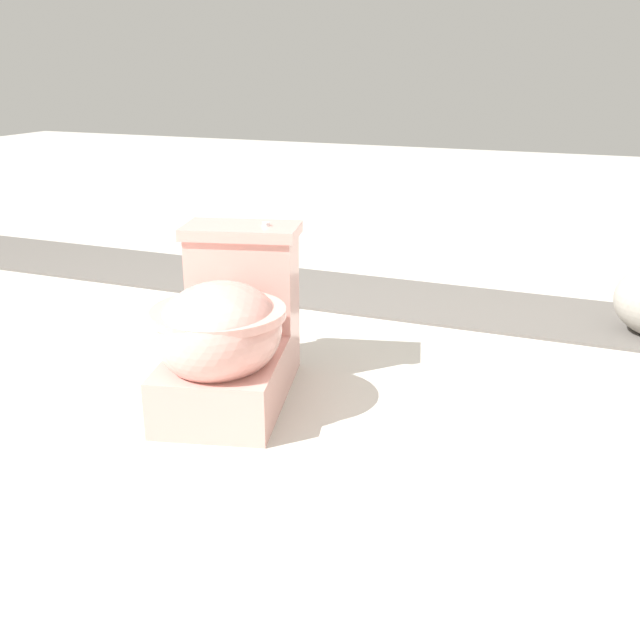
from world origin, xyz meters
The scene contains 3 objects.
ground_plane centered at (0.00, 0.00, 0.00)m, with size 14.00×14.00×0.00m, color beige.
gravel_strip centered at (-1.14, 0.50, 0.01)m, with size 0.56×8.00×0.01m, color #605B56.
toilet centered at (0.04, -0.09, 0.22)m, with size 0.70×0.52×0.52m.
Camera 1 is at (1.90, 0.97, 1.01)m, focal length 42.00 mm.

